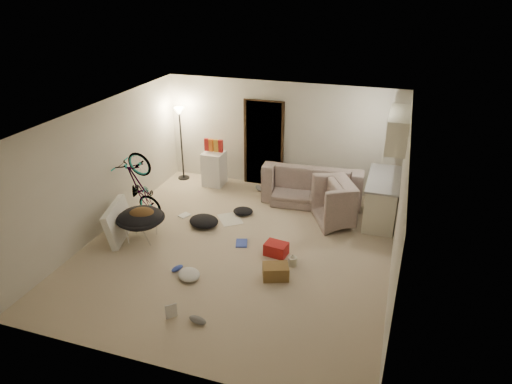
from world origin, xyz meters
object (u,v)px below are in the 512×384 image
(mini_fridge, at_px, (214,169))
(kitchen_counter, at_px, (382,200))
(drink_case_a, at_px, (276,272))
(sofa, at_px, (313,187))
(bicycle, at_px, (141,200))
(saucer_chair, at_px, (141,222))
(drink_case_b, at_px, (276,249))
(floor_lamp, at_px, (180,128))
(tv_box, at_px, (118,222))
(armchair, at_px, (349,207))
(juicer, at_px, (293,261))

(mini_fridge, bearing_deg, kitchen_counter, -6.63)
(drink_case_a, bearing_deg, sofa, 69.53)
(bicycle, bearing_deg, mini_fridge, -15.01)
(saucer_chair, relative_size, drink_case_b, 2.29)
(drink_case_a, bearing_deg, floor_lamp, 114.30)
(bicycle, height_order, tv_box, bicycle)
(kitchen_counter, bearing_deg, sofa, 163.49)
(bicycle, distance_m, drink_case_a, 3.45)
(armchair, xyz_separation_m, juicer, (-0.72, -1.91, -0.24))
(armchair, bearing_deg, sofa, 23.59)
(kitchen_counter, bearing_deg, tv_box, -153.78)
(sofa, bearing_deg, bicycle, 27.39)
(bicycle, distance_m, saucer_chair, 0.92)
(bicycle, bearing_deg, drink_case_b, -93.46)
(kitchen_counter, height_order, tv_box, kitchen_counter)
(sofa, height_order, drink_case_a, sofa)
(drink_case_b, bearing_deg, armchair, 65.13)
(armchair, xyz_separation_m, tv_box, (-4.12, -2.01, 0.01))
(drink_case_b, bearing_deg, drink_case_a, -67.04)
(mini_fridge, bearing_deg, bicycle, -109.78)
(kitchen_counter, relative_size, juicer, 6.50)
(tv_box, height_order, juicer, tv_box)
(kitchen_counter, relative_size, drink_case_a, 3.51)
(floor_lamp, distance_m, mini_fridge, 1.26)
(sofa, xyz_separation_m, juicer, (0.20, -2.68, -0.22))
(floor_lamp, xyz_separation_m, drink_case_a, (3.33, -3.32, -1.19))
(sofa, relative_size, drink_case_b, 5.49)
(kitchen_counter, distance_m, sofa, 1.59)
(floor_lamp, height_order, saucer_chair, floor_lamp)
(kitchen_counter, xyz_separation_m, drink_case_a, (-1.50, -2.67, -0.32))
(kitchen_counter, relative_size, mini_fridge, 1.84)
(mini_fridge, height_order, drink_case_b, mini_fridge)
(kitchen_counter, bearing_deg, bicycle, -162.71)
(saucer_chair, height_order, drink_case_b, saucer_chair)
(tv_box, relative_size, drink_case_a, 2.43)
(floor_lamp, relative_size, drink_case_a, 4.24)
(kitchen_counter, xyz_separation_m, drink_case_b, (-1.69, -1.98, -0.32))
(bicycle, height_order, mini_fridge, bicycle)
(tv_box, distance_m, drink_case_a, 3.25)
(tv_box, distance_m, juicer, 3.42)
(floor_lamp, relative_size, mini_fridge, 2.22)
(floor_lamp, distance_m, saucer_chair, 3.11)
(sofa, distance_m, tv_box, 4.25)
(floor_lamp, xyz_separation_m, sofa, (3.31, -0.20, -0.99))
(tv_box, bearing_deg, saucer_chair, -7.56)
(bicycle, relative_size, juicer, 6.66)
(floor_lamp, distance_m, bicycle, 2.31)
(bicycle, distance_m, mini_fridge, 2.17)
(bicycle, xyz_separation_m, juicer, (3.41, -0.76, -0.31))
(kitchen_counter, height_order, armchair, kitchen_counter)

